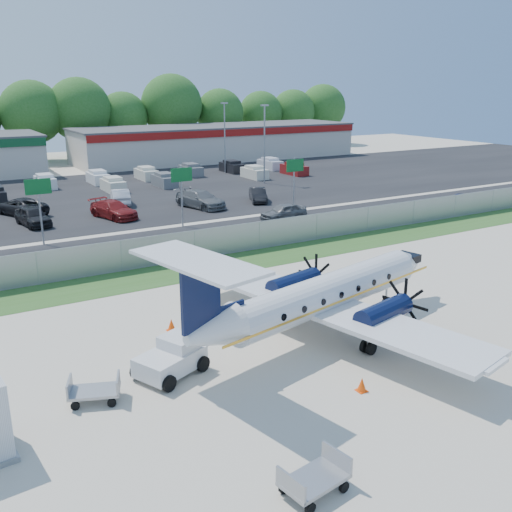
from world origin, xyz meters
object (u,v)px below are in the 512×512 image
baggage_cart_near (94,390)px  aircraft (323,294)px  pushback_tug (172,358)px  baggage_cart_far (314,479)px

baggage_cart_near → aircraft: bearing=2.8°
pushback_tug → baggage_cart_near: size_ratio=1.51×
aircraft → pushback_tug: 7.59m
aircraft → pushback_tug: bearing=-180.0°
pushback_tug → baggage_cart_near: (-3.29, -0.52, -0.26)m
aircraft → baggage_cart_far: size_ratio=8.07×
aircraft → baggage_cart_far: aircraft is taller
pushback_tug → baggage_cart_near: bearing=-171.0°
pushback_tug → baggage_cart_near: pushback_tug is taller
aircraft → pushback_tug: (-7.48, -0.00, -1.28)m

